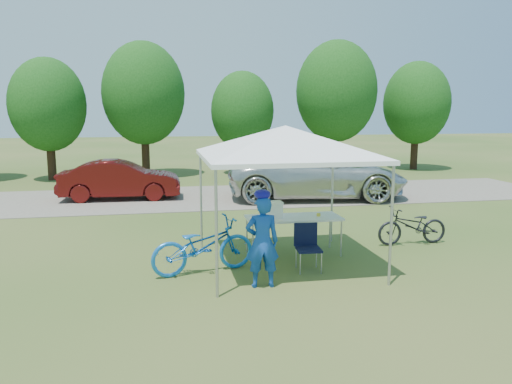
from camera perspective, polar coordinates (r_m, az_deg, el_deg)
The scene contains 13 objects.
ground at distance 9.98m, azimuth 3.23°, elevation -8.25°, with size 100.00×100.00×0.00m, color #2D5119.
gravel_strip at distance 17.64m, azimuth -3.11°, elevation -0.49°, with size 24.00×5.00×0.02m, color gray.
canopy at distance 9.52m, azimuth 3.38°, elevation 7.14°, with size 4.53×4.53×3.00m.
treeline at distance 23.37m, azimuth -5.98°, elevation 10.55°, with size 24.89×4.28×6.30m.
folding_table at distance 10.48m, azimuth 4.30°, elevation -3.07°, with size 1.97×0.82×0.81m.
folding_chair at distance 9.58m, azimuth 5.87°, elevation -5.79°, with size 0.48×0.50×0.89m.
cooler at distance 10.32m, azimuth 1.72°, elevation -2.03°, with size 0.46×0.32×0.34m.
ice_cream_cup at distance 10.56m, azimuth 7.16°, elevation -2.59°, with size 0.08×0.08×0.06m, color gold.
cyclist at distance 8.54m, azimuth 0.71°, elevation -5.73°, with size 0.58×0.38×1.59m, color #1344A1.
bike_blue at distance 9.39m, azimuth -6.07°, elevation -6.12°, with size 0.69×1.98×1.04m, color blue.
bike_dark at distance 11.83m, azimuth 17.46°, elevation -3.70°, with size 0.58×1.65×0.87m, color black.
minivan at distance 17.28m, azimuth 6.92°, elevation 2.13°, with size 2.81×6.10×1.69m, color silver.
sedan at distance 17.56m, azimuth -15.25°, elevation 1.37°, with size 1.40×4.02×1.32m, color #500E0D.
Camera 1 is at (-2.35, -9.22, 3.01)m, focal length 35.00 mm.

